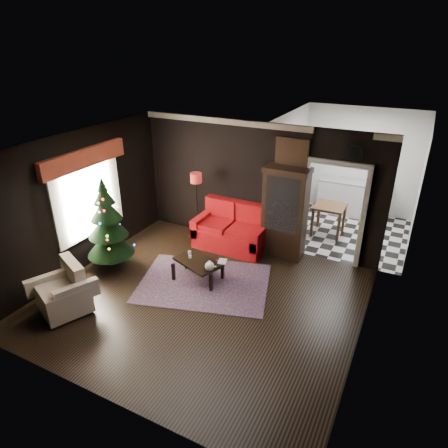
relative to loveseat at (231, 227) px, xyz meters
The scene contains 26 objects.
floor 2.15m from the loveseat, 78.96° to the right, with size 5.50×5.50×0.00m, color black.
ceiling 3.11m from the loveseat, 78.96° to the right, with size 5.50×5.50×0.00m, color white.
wall_back 1.08m from the loveseat, 48.37° to the left, with size 5.50×5.50×0.00m, color black.
wall_front 4.66m from the loveseat, 84.98° to the right, with size 5.50×5.50×0.00m, color black.
wall_left 3.25m from the loveseat, 138.90° to the right, with size 5.50×5.50×0.00m, color black.
wall_right 3.86m from the loveseat, 33.06° to the right, with size 5.50×5.50×0.00m, color black.
doorway 2.22m from the loveseat, 12.09° to the left, with size 1.10×0.10×2.10m, color beige, non-canonical shape.
left_window 3.11m from the loveseat, 141.31° to the right, with size 0.05×1.60×1.40m, color white.
valance 3.40m from the loveseat, 140.32° to the right, with size 0.12×2.10×0.35m, color maroon.
kitchen_floor 2.91m from the loveseat, 42.88° to the left, with size 3.00×3.00×0.00m, color silver.
kitchen_window 4.17m from the loveseat, 58.30° to the left, with size 0.70×0.06×0.70m, color white.
rug 1.66m from the loveseat, 83.54° to the right, with size 2.47×1.80×0.01m, color #604559.
loveseat is the anchor object (origin of this frame).
curio_cabinet 1.25m from the loveseat, 10.83° to the left, with size 0.90×0.45×1.90m, color black, non-canonical shape.
floor_lamp 0.92m from the loveseat, behind, with size 0.28×0.28×1.64m, color black, non-canonical shape.
christmas_tree 2.69m from the loveseat, 132.83° to the right, with size 0.94×0.94×1.79m, color #093612, non-canonical shape.
armchair 3.76m from the loveseat, 114.19° to the right, with size 0.80×0.80×0.82m, color tan, non-canonical shape.
coffee_table 1.54m from the loveseat, 89.58° to the right, with size 0.91×0.55×0.41m, color black, non-canonical shape.
teapot 1.74m from the loveseat, 77.52° to the right, with size 0.20×0.20×0.19m, color white, non-canonical shape.
cup_a 1.37m from the loveseat, 101.81° to the right, with size 0.07×0.07×0.06m, color white.
cup_b 1.48m from the loveseat, 97.17° to the right, with size 0.06×0.06×0.05m, color white.
book 1.39m from the loveseat, 74.32° to the right, with size 0.15×0.02×0.21m, color #8E7955.
wall_clock 3.04m from the loveseat, ahead, with size 0.32×0.32×0.06m, color silver.
painting 2.13m from the loveseat, 19.40° to the left, with size 0.62×0.05×0.52m, color #A9714B.
kitchen_counter 3.79m from the loveseat, 56.31° to the left, with size 1.80×0.60×0.90m, color silver.
kitchen_table 2.45m from the loveseat, 42.51° to the left, with size 0.70×0.70×0.75m, color brown, non-canonical shape.
Camera 1 is at (3.06, -5.14, 4.36)m, focal length 31.72 mm.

